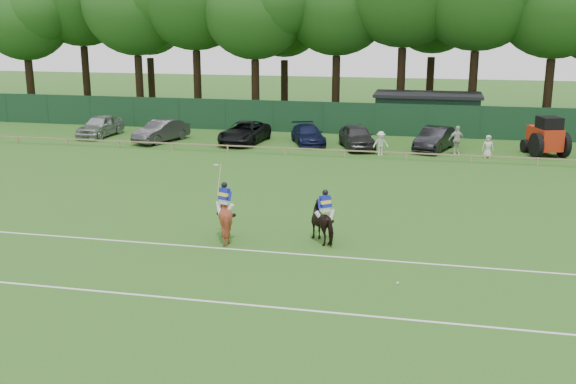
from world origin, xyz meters
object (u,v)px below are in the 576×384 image
(utility_shed, at_px, (427,112))
(tractor, at_px, (546,137))
(suv_black, at_px, (244,133))
(hatch_grey, at_px, (357,137))
(sedan_grey, at_px, (161,131))
(estate_black, at_px, (435,139))
(spectator_right, at_px, (488,147))
(spectator_left, at_px, (381,143))
(polo_ball, at_px, (398,283))
(sedan_navy, at_px, (308,135))
(spectator_mid, at_px, (457,140))
(horse_chestnut, at_px, (225,217))
(horse_dark, at_px, (325,222))
(sedan_silver, at_px, (100,126))

(utility_shed, distance_m, tractor, 11.70)
(suv_black, bearing_deg, hatch_grey, 2.46)
(sedan_grey, distance_m, hatch_grey, 14.37)
(estate_black, relative_size, spectator_right, 3.20)
(spectator_right, bearing_deg, tractor, 16.47)
(spectator_left, bearing_deg, polo_ball, -102.60)
(sedan_navy, bearing_deg, spectator_mid, -31.19)
(horse_chestnut, relative_size, hatch_grey, 0.39)
(sedan_grey, bearing_deg, hatch_grey, 19.49)
(sedan_grey, relative_size, tractor, 1.34)
(estate_black, bearing_deg, horse_dark, -84.02)
(estate_black, height_order, utility_shed, utility_shed)
(horse_chestnut, bearing_deg, estate_black, -89.59)
(suv_black, xyz_separation_m, spectator_right, (16.95, -1.78, -0.02))
(sedan_silver, bearing_deg, utility_shed, 21.05)
(horse_dark, height_order, horse_chestnut, horse_chestnut)
(hatch_grey, bearing_deg, estate_black, -14.05)
(hatch_grey, bearing_deg, sedan_grey, 163.07)
(suv_black, bearing_deg, estate_black, 5.17)
(sedan_silver, xyz_separation_m, sedan_grey, (5.47, -1.16, -0.03))
(sedan_grey, bearing_deg, polo_ball, -34.71)
(spectator_right, height_order, tractor, tractor)
(estate_black, distance_m, polo_ball, 25.02)
(polo_ball, bearing_deg, spectator_left, 96.34)
(sedan_navy, distance_m, hatch_grey, 3.75)
(sedan_navy, distance_m, spectator_right, 12.59)
(estate_black, height_order, spectator_left, spectator_left)
(sedan_silver, distance_m, estate_black, 25.16)
(spectator_left, height_order, spectator_mid, spectator_mid)
(spectator_left, bearing_deg, suv_black, 147.41)
(polo_ball, xyz_separation_m, utility_shed, (0.29, 33.23, 1.49))
(estate_black, distance_m, spectator_right, 3.92)
(sedan_navy, xyz_separation_m, spectator_right, (12.35, -2.41, 0.07))
(horse_dark, distance_m, utility_shed, 29.46)
(sedan_navy, height_order, hatch_grey, hatch_grey)
(horse_chestnut, xyz_separation_m, polo_ball, (7.24, -3.42, -0.90))
(sedan_navy, bearing_deg, horse_chestnut, -110.23)
(spectator_mid, bearing_deg, spectator_right, -46.15)
(spectator_mid, bearing_deg, utility_shed, 77.31)
(hatch_grey, bearing_deg, horse_chestnut, -116.90)
(horse_chestnut, distance_m, spectator_mid, 22.52)
(horse_dark, distance_m, suv_black, 22.82)
(sedan_silver, bearing_deg, polo_ball, -43.39)
(polo_ball, bearing_deg, tractor, 71.64)
(polo_ball, relative_size, tractor, 0.03)
(estate_black, distance_m, tractor, 7.16)
(horse_chestnut, distance_m, sedan_grey, 23.55)
(horse_dark, relative_size, horse_chestnut, 1.00)
(suv_black, xyz_separation_m, spectator_mid, (14.97, -1.03, 0.20))
(spectator_mid, relative_size, tractor, 0.54)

